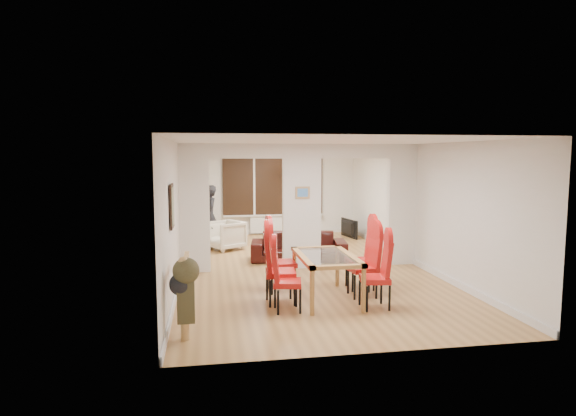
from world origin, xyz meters
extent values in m
cube|color=#AF7F46|center=(0.00, 0.00, 0.00)|extent=(5.00, 9.00, 0.01)
cube|color=white|center=(0.00, 0.00, 1.30)|extent=(5.00, 0.18, 2.60)
cube|color=black|center=(0.00, 4.44, 1.50)|extent=(3.00, 0.08, 1.80)
cube|color=white|center=(0.00, 4.40, 0.30)|extent=(1.40, 0.08, 0.50)
sphere|color=orange|center=(0.30, 3.30, 2.15)|extent=(0.36, 0.36, 0.36)
cube|color=gray|center=(-2.47, -2.40, 1.60)|extent=(0.04, 0.52, 0.67)
cube|color=#4C8CD8|center=(0.00, -0.10, 1.60)|extent=(0.30, 0.03, 0.25)
imported|color=black|center=(0.08, 0.73, 0.31)|extent=(2.23, 1.13, 0.62)
imported|color=beige|center=(-1.51, 2.24, 0.36)|extent=(1.08, 1.09, 0.73)
imported|color=black|center=(-1.89, 2.68, 0.80)|extent=(0.64, 0.48, 1.60)
imported|color=black|center=(2.00, 3.47, 0.27)|extent=(0.93, 0.31, 0.53)
cylinder|color=#143F19|center=(0.48, 2.52, 0.40)|extent=(0.07, 0.07, 0.30)
imported|color=#311D11|center=(0.30, 2.32, 0.27)|extent=(0.20, 0.20, 0.05)
camera|label=1|loc=(-1.92, -9.80, 2.36)|focal=30.00mm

